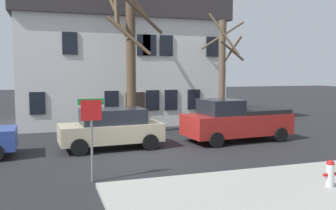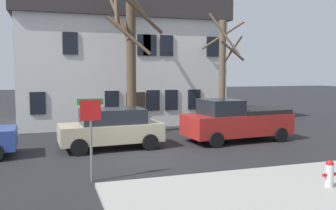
% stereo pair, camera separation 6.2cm
% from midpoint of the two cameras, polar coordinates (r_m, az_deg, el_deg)
% --- Properties ---
extents(ground_plane, '(120.00, 120.00, 0.00)m').
position_cam_midpoint_polar(ground_plane, '(14.03, -3.87, -8.23)').
color(ground_plane, '#262628').
extents(building_main, '(12.79, 8.36, 8.21)m').
position_cam_midpoint_polar(building_main, '(24.91, -8.02, 7.25)').
color(building_main, white).
rests_on(building_main, ground_plane).
extents(tree_bare_near, '(2.93, 2.48, 7.95)m').
position_cam_midpoint_polar(tree_bare_near, '(19.08, -5.97, 7.58)').
color(tree_bare_near, brown).
rests_on(tree_bare_near, ground_plane).
extents(tree_bare_mid, '(2.82, 2.84, 6.43)m').
position_cam_midpoint_polar(tree_bare_mid, '(20.91, 8.45, 5.45)').
color(tree_bare_mid, brown).
rests_on(tree_bare_mid, ground_plane).
extents(car_beige_wagon, '(4.36, 2.26, 1.70)m').
position_cam_midpoint_polar(car_beige_wagon, '(15.69, -8.95, -3.56)').
color(car_beige_wagon, '#C6B793').
rests_on(car_beige_wagon, ground_plane).
extents(pickup_truck_red, '(5.16, 2.60, 1.99)m').
position_cam_midpoint_polar(pickup_truck_red, '(17.53, 10.46, -2.42)').
color(pickup_truck_red, '#AD231E').
rests_on(pickup_truck_red, ground_plane).
extents(fire_hydrant, '(0.42, 0.22, 0.74)m').
position_cam_midpoint_polar(fire_hydrant, '(11.03, 23.84, -9.68)').
color(fire_hydrant, silver).
rests_on(fire_hydrant, sidewalk_slab).
extents(street_sign_pole, '(0.76, 0.07, 2.48)m').
position_cam_midpoint_polar(street_sign_pole, '(10.93, -12.03, -2.85)').
color(street_sign_pole, slate).
rests_on(street_sign_pole, ground_plane).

